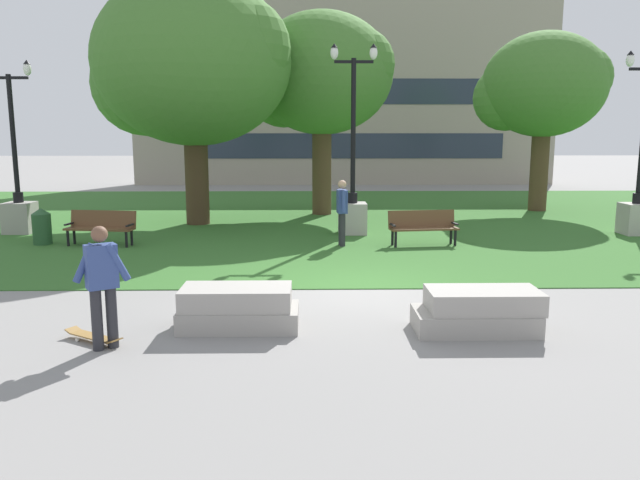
% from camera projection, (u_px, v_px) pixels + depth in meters
% --- Properties ---
extents(ground_plane, '(140.00, 140.00, 0.00)m').
position_uv_depth(ground_plane, '(356.00, 290.00, 11.82)').
color(ground_plane, gray).
extents(grass_lawn, '(40.00, 20.00, 0.02)m').
position_uv_depth(grass_lawn, '(334.00, 218.00, 21.67)').
color(grass_lawn, '#336628').
rests_on(grass_lawn, ground).
extents(concrete_block_center, '(1.80, 0.90, 0.64)m').
position_uv_depth(concrete_block_center, '(238.00, 308.00, 9.46)').
color(concrete_block_center, '#9E9991').
rests_on(concrete_block_center, ground).
extents(concrete_block_left, '(1.84, 0.90, 0.64)m').
position_uv_depth(concrete_block_left, '(479.00, 311.00, 9.29)').
color(concrete_block_left, '#9E9991').
rests_on(concrete_block_left, ground).
extents(person_skateboarder, '(0.77, 0.41, 1.71)m').
position_uv_depth(person_skateboarder, '(102.00, 280.00, 8.43)').
color(person_skateboarder, '#28282D').
rests_on(person_skateboarder, ground).
extents(skateboard, '(0.96, 0.72, 0.14)m').
position_uv_depth(skateboard, '(93.00, 336.00, 8.84)').
color(skateboard, olive).
rests_on(skateboard, ground).
extents(park_bench_near_left, '(1.86, 0.79, 0.90)m').
position_uv_depth(park_bench_near_left, '(101.00, 226.00, 16.31)').
color(park_bench_near_left, brown).
rests_on(park_bench_near_left, grass_lawn).
extents(park_bench_near_right, '(1.85, 0.75, 0.90)m').
position_uv_depth(park_bench_near_right, '(423.00, 225.00, 16.35)').
color(park_bench_near_right, brown).
rests_on(park_bench_near_right, grass_lawn).
extents(lamp_post_right, '(1.32, 0.80, 5.17)m').
position_uv_depth(lamp_post_right, '(638.00, 198.00, 17.97)').
color(lamp_post_right, '#ADA89E').
rests_on(lamp_post_right, grass_lawn).
extents(lamp_post_left, '(1.32, 0.80, 4.95)m').
position_uv_depth(lamp_post_left, '(18.00, 199.00, 18.23)').
color(lamp_post_left, gray).
rests_on(lamp_post_left, grass_lawn).
extents(lamp_post_center, '(1.32, 0.80, 5.38)m').
position_uv_depth(lamp_post_center, '(353.00, 197.00, 18.10)').
color(lamp_post_center, '#ADA89E').
rests_on(lamp_post_center, grass_lawn).
extents(tree_near_left, '(4.72, 4.50, 6.57)m').
position_uv_depth(tree_near_left, '(542.00, 87.00, 22.95)').
color(tree_near_left, '#4C3823').
rests_on(tree_near_left, grass_lawn).
extents(tree_near_right, '(5.24, 4.99, 7.09)m').
position_uv_depth(tree_near_right, '(320.00, 76.00, 21.86)').
color(tree_near_right, '#4C3823').
rests_on(tree_near_right, grass_lawn).
extents(tree_far_right, '(6.44, 6.14, 7.72)m').
position_uv_depth(tree_far_right, '(191.00, 64.00, 19.41)').
color(tree_far_right, '#42301E').
rests_on(tree_far_right, grass_lawn).
extents(trash_bin, '(0.49, 0.49, 0.96)m').
position_uv_depth(trash_bin, '(42.00, 226.00, 16.45)').
color(trash_bin, '#234C28').
rests_on(trash_bin, grass_lawn).
extents(person_bystander_near_lawn, '(0.28, 0.77, 1.71)m').
position_uv_depth(person_bystander_near_lawn, '(342.00, 209.00, 16.16)').
color(person_bystander_near_lawn, '#28282D').
rests_on(person_bystander_near_lawn, grass_lawn).
extents(building_facade_distant, '(23.84, 1.03, 10.60)m').
position_uv_depth(building_facade_distant, '(345.00, 90.00, 35.07)').
color(building_facade_distant, gray).
rests_on(building_facade_distant, ground).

